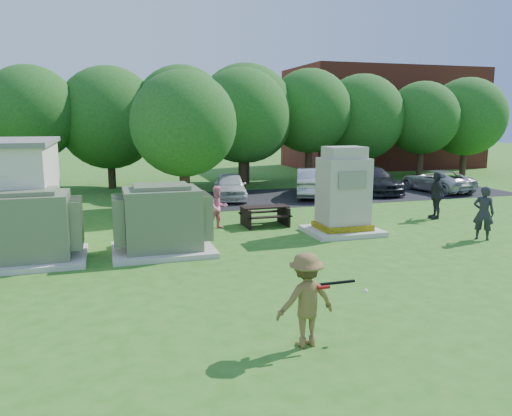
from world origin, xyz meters
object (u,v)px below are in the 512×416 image
object	(u,v)px
transformer_left	(29,229)
car_silver_b	(436,181)
transformer_right	(162,221)
person_by_generator	(484,213)
generator_cabinet	(343,196)
car_white	(230,186)
picnic_table	(265,213)
person_walking_right	(436,195)
car_silver_a	(312,182)
car_dark	(371,180)
batter	(306,300)
person_at_picnic	(218,208)

from	to	relation	value
transformer_left	car_silver_b	size ratio (longest dim) A/B	0.69
transformer_right	person_by_generator	distance (m)	10.52
generator_cabinet	car_white	size ratio (longest dim) A/B	0.78
transformer_right	generator_cabinet	xyz separation A→B (m)	(6.35, 0.71, 0.37)
picnic_table	person_walking_right	size ratio (longest dim) A/B	0.92
generator_cabinet	car_silver_a	size ratio (longest dim) A/B	0.67
transformer_right	car_dark	world-z (taller)	transformer_right
car_silver_a	car_silver_b	bearing A→B (deg)	-161.51
generator_cabinet	car_silver_a	world-z (taller)	generator_cabinet
person_by_generator	car_white	distance (m)	12.27
person_walking_right	car_dark	bearing A→B (deg)	-178.36
transformer_left	person_walking_right	distance (m)	15.00
transformer_left	batter	bearing A→B (deg)	-52.81
person_at_picnic	picnic_table	bearing A→B (deg)	-14.21
transformer_left	person_at_picnic	world-z (taller)	transformer_left
generator_cabinet	car_silver_a	xyz separation A→B (m)	(2.35, 8.13, -0.59)
person_at_picnic	car_dark	size ratio (longest dim) A/B	0.33
person_walking_right	car_white	distance (m)	9.87
batter	car_silver_b	size ratio (longest dim) A/B	0.39
car_dark	car_silver_b	xyz separation A→B (m)	(3.64, -0.76, -0.11)
transformer_right	picnic_table	world-z (taller)	transformer_right
picnic_table	batter	bearing A→B (deg)	-103.83
person_at_picnic	transformer_left	bearing A→B (deg)	-172.91
transformer_left	picnic_table	world-z (taller)	transformer_left
car_silver_a	batter	bearing A→B (deg)	88.18
transformer_right	person_by_generator	size ratio (longest dim) A/B	1.66
person_at_picnic	car_silver_a	bearing A→B (deg)	27.43
transformer_right	person_at_picnic	bearing A→B (deg)	48.87
car_dark	car_silver_b	size ratio (longest dim) A/B	1.12
car_silver_b	car_white	bearing A→B (deg)	-11.18
person_by_generator	car_silver_a	distance (m)	10.48
car_silver_a	car_dark	bearing A→B (deg)	-152.85
person_at_picnic	car_silver_a	size ratio (longest dim) A/B	0.35
generator_cabinet	car_silver_a	bearing A→B (deg)	73.92
transformer_left	person_by_generator	xyz separation A→B (m)	(14.12, -1.50, -0.07)
car_dark	transformer_right	bearing A→B (deg)	-139.88
transformer_right	person_walking_right	bearing A→B (deg)	10.25
transformer_right	car_silver_a	xyz separation A→B (m)	(8.70, 8.84, -0.22)
generator_cabinet	person_walking_right	distance (m)	5.00
person_walking_right	car_silver_a	bearing A→B (deg)	-149.41
transformer_right	person_by_generator	world-z (taller)	transformer_right
transformer_right	car_silver_a	distance (m)	12.40
transformer_right	car_silver_b	world-z (taller)	transformer_right
transformer_right	generator_cabinet	distance (m)	6.40
car_silver_a	generator_cabinet	bearing A→B (deg)	95.75
generator_cabinet	car_silver_a	distance (m)	8.48
car_silver_a	transformer_left	bearing A→B (deg)	57.32
transformer_right	batter	xyz separation A→B (m)	(1.71, -7.12, -0.12)
batter	person_at_picnic	distance (m)	9.79
picnic_table	car_white	world-z (taller)	car_white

